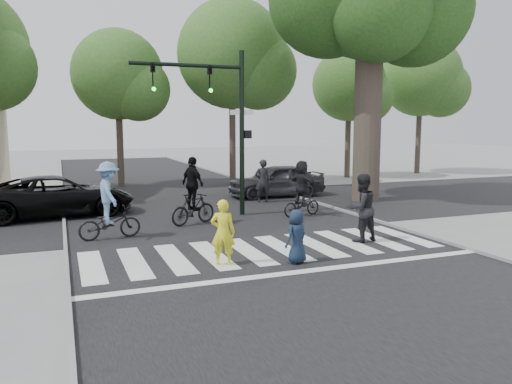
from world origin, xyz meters
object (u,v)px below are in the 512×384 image
pedestrian_adult (361,208)px  cyclist_right (302,191)px  traffic_signal (220,109)px  pedestrian_child (297,237)px  cyclist_mid (193,197)px  car_grey (276,180)px  pedestrian_woman (223,232)px  car_suv (58,196)px  cyclist_left (109,206)px

pedestrian_adult → cyclist_right: bearing=-99.7°
traffic_signal → pedestrian_child: traffic_signal is taller
cyclist_mid → cyclist_right: size_ratio=1.11×
car_grey → cyclist_right: bearing=-12.2°
pedestrian_adult → cyclist_mid: bearing=-53.9°
pedestrian_woman → car_suv: 9.17m
cyclist_mid → pedestrian_adult: bearing=-47.3°
cyclist_right → car_suv: size_ratio=0.38×
pedestrian_adult → car_grey: 9.30m
pedestrian_child → pedestrian_adult: 3.07m
pedestrian_child → pedestrian_woman: bearing=-40.5°
pedestrian_adult → cyclist_left: 7.36m
pedestrian_adult → cyclist_right: size_ratio=0.95×
traffic_signal → cyclist_left: bearing=-150.8°
traffic_signal → car_suv: 6.76m
cyclist_right → car_grey: bearing=76.9°
cyclist_left → cyclist_right: bearing=10.4°
pedestrian_child → car_grey: car_grey is taller
traffic_signal → cyclist_left: size_ratio=2.62×
pedestrian_adult → cyclist_right: (0.23, 4.27, -0.06)m
traffic_signal → car_suv: traffic_signal is taller
cyclist_mid → cyclist_left: bearing=-156.8°
pedestrian_child → cyclist_mid: size_ratio=0.58×
pedestrian_woman → pedestrian_child: pedestrian_woman is taller
pedestrian_child → cyclist_mid: (-1.15, 5.58, 0.28)m
pedestrian_woman → car_grey: bearing=-95.9°
car_suv → car_grey: car_grey is taller
cyclist_left → traffic_signal: bearing=29.2°
car_suv → car_grey: size_ratio=1.20×
cyclist_left → cyclist_mid: (2.83, 1.22, -0.05)m
cyclist_mid → pedestrian_woman: bearing=-96.4°
cyclist_right → car_grey: (1.14, 4.93, -0.15)m
pedestrian_woman → cyclist_right: (4.68, 5.13, 0.12)m
traffic_signal → pedestrian_child: 7.43m
pedestrian_woman → pedestrian_child: size_ratio=1.21×
pedestrian_woman → cyclist_left: (-2.27, 3.86, 0.19)m
pedestrian_woman → cyclist_right: cyclist_right is taller
pedestrian_woman → cyclist_right: 6.95m
traffic_signal → car_grey: bearing=44.5°
cyclist_mid → car_grey: 7.25m
car_grey → pedestrian_adult: bearing=-7.6°
pedestrian_woman → pedestrian_child: bearing=-172.1°
traffic_signal → pedestrian_child: size_ratio=4.52×
traffic_signal → cyclist_left: (-4.15, -2.32, -2.91)m
pedestrian_adult → cyclist_mid: size_ratio=0.85×
cyclist_left → car_grey: (8.09, 6.20, -0.22)m
pedestrian_child → car_suv: car_suv is taller
traffic_signal → cyclist_left: 5.57m
pedestrian_child → cyclist_right: size_ratio=0.64×
pedestrian_adult → cyclist_mid: cyclist_mid is taller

